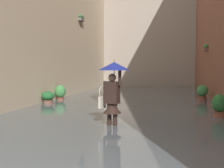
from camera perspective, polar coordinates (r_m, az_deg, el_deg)
ground_plane at (r=14.00m, az=3.69°, el=-4.13°), size 60.00×60.00×0.00m
flood_water at (r=13.99m, az=3.69°, el=-3.72°), size 8.39×28.50×0.21m
building_facade_far at (r=26.21m, az=7.19°, el=10.35°), size 11.19×1.80×10.18m
person_wading at (r=7.98m, az=0.18°, el=-0.05°), size 0.87×0.87×1.98m
potted_plant_near_right at (r=13.45m, az=-12.14°, el=-2.72°), size 0.57×0.57×0.73m
potted_plant_near_left at (r=9.92m, az=19.86°, el=-4.19°), size 0.47×0.47×0.94m
potted_plant_far_left at (r=14.92m, az=16.90°, el=-1.75°), size 0.54×0.54×0.94m
potted_plant_far_right at (r=14.82m, az=-9.85°, el=-1.72°), size 0.53×0.53×0.93m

